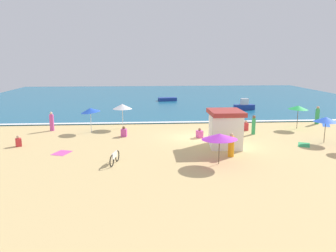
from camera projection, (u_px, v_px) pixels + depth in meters
The scene contains 23 objects.
ground_plane at pixel (193, 138), 27.45m from camera, with size 60.00×60.00×0.00m, color #D8B775.
ocean_water at pixel (168, 97), 54.81m from camera, with size 60.00×44.00×0.10m, color #196084.
wave_breaker_foam at pixel (184, 122), 33.58m from camera, with size 57.00×0.70×0.01m, color white.
lifeguard_cabana at pixel (225, 128), 24.42m from camera, with size 2.40×2.79×2.68m.
beach_umbrella_1 at pixel (90, 110), 29.16m from camera, with size 2.05×2.03×2.20m.
beach_umbrella_2 at pixel (298, 108), 30.56m from camera, with size 2.38×2.38×2.15m.
beach_umbrella_3 at pixel (220, 136), 20.30m from camera, with size 3.07×3.07×1.94m.
beach_umbrella_4 at pixel (326, 119), 25.54m from camera, with size 2.56×2.57×1.99m.
beach_umbrella_5 at pixel (122, 106), 30.78m from camera, with size 2.48×2.48×2.23m.
parked_bicycle at pixel (115, 158), 20.62m from camera, with size 0.47×1.79×0.76m.
beachgoer_0 at pixel (52, 122), 29.91m from camera, with size 0.50×0.50×1.68m.
beachgoer_1 at pixel (254, 125), 28.48m from camera, with size 0.44×0.44×1.64m.
beachgoer_2 at pixel (124, 132), 27.78m from camera, with size 0.50×0.50×0.86m.
beachgoer_3 at pixel (18, 142), 24.69m from camera, with size 0.53×0.53×0.82m.
beachgoer_4 at pixel (317, 116), 32.99m from camera, with size 0.41×0.41×1.76m.
beachgoer_5 at pixel (231, 146), 22.06m from camera, with size 0.43×0.43×1.58m.
beachgoer_7 at pixel (246, 126), 30.12m from camera, with size 0.44×0.44×0.91m.
beachgoer_9 at pixel (200, 134), 27.41m from camera, with size 0.55×0.55×0.79m.
beach_towel_0 at pixel (326, 125), 32.48m from camera, with size 1.39×1.89×0.01m.
beach_towel_1 at pixel (304, 145), 25.14m from camera, with size 1.40×1.71×0.01m.
beach_towel_2 at pixel (62, 153), 23.01m from camera, with size 1.34×1.54×0.01m.
small_boat_0 at pixel (244, 106), 41.36m from camera, with size 2.55×1.25×1.39m.
small_boat_1 at pixel (167, 99), 50.06m from camera, with size 2.79×1.51×0.47m.
Camera 1 is at (-3.92, -26.50, 6.38)m, focal length 36.11 mm.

